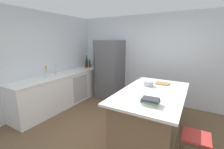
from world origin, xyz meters
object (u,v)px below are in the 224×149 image
object	(u,v)px
refrigerator	(110,70)
sink_faucet	(56,69)
kitchen_island	(151,114)
mixing_bowl	(148,83)
wine_bottle	(87,63)
flower_vase	(46,74)
syrup_bottle	(90,64)
vinegar_bottle	(94,64)
hot_sauce_bottle	(85,65)
cutting_board	(162,83)
cookbook_stack	(150,101)
bar_stool	(195,144)

from	to	relation	value
refrigerator	sink_faucet	distance (m)	1.65
kitchen_island	mixing_bowl	distance (m)	0.62
kitchen_island	wine_bottle	distance (m)	3.11
sink_faucet	flower_vase	distance (m)	0.40
flower_vase	syrup_bottle	world-z (taller)	flower_vase
kitchen_island	vinegar_bottle	bearing A→B (deg)	147.73
sink_faucet	mixing_bowl	size ratio (longest dim) A/B	1.47
hot_sauce_bottle	wine_bottle	bearing A→B (deg)	97.71
cutting_board	sink_faucet	bearing A→B (deg)	-169.07
vinegar_bottle	cookbook_stack	distance (m)	3.44
flower_vase	syrup_bottle	distance (m)	1.82
refrigerator	cutting_board	distance (m)	2.02
flower_vase	cutting_board	world-z (taller)	flower_vase
kitchen_island	syrup_bottle	size ratio (longest dim) A/B	7.03
refrigerator	bar_stool	distance (m)	3.31
sink_faucet	hot_sauce_bottle	distance (m)	1.25
flower_vase	hot_sauce_bottle	bearing A→B (deg)	93.99
refrigerator	sink_faucet	size ratio (longest dim) A/B	6.21
refrigerator	cutting_board	world-z (taller)	refrigerator
sink_faucet	syrup_bottle	size ratio (longest dim) A/B	1.09
bar_stool	cutting_board	world-z (taller)	cutting_board
kitchen_island	sink_faucet	bearing A→B (deg)	178.58
syrup_bottle	mixing_bowl	bearing A→B (deg)	-25.97
refrigerator	cookbook_stack	size ratio (longest dim) A/B	7.09
flower_vase	cutting_board	xyz separation A→B (m)	(2.62, 0.91, -0.09)
vinegar_bottle	refrigerator	bearing A→B (deg)	-11.79
kitchen_island	bar_stool	distance (m)	1.00
hot_sauce_bottle	mixing_bowl	xyz separation A→B (m)	(2.51, -1.02, -0.03)
bar_stool	vinegar_bottle	world-z (taller)	vinegar_bottle
vinegar_bottle	syrup_bottle	world-z (taller)	vinegar_bottle
vinegar_bottle	syrup_bottle	distance (m)	0.15
bar_stool	flower_vase	distance (m)	3.38
kitchen_island	cookbook_stack	xyz separation A→B (m)	(0.12, -0.59, 0.51)
sink_faucet	vinegar_bottle	world-z (taller)	sink_faucet
vinegar_bottle	sink_faucet	bearing A→B (deg)	-95.36
kitchen_island	vinegar_bottle	world-z (taller)	vinegar_bottle
vinegar_bottle	cutting_board	world-z (taller)	vinegar_bottle
kitchen_island	cookbook_stack	bearing A→B (deg)	-78.28
kitchen_island	sink_faucet	size ratio (longest dim) A/B	6.44
hot_sauce_bottle	cookbook_stack	distance (m)	3.40
flower_vase	vinegar_bottle	size ratio (longest dim) A/B	1.15
vinegar_bottle	hot_sauce_bottle	bearing A→B (deg)	-118.37
sink_faucet	vinegar_bottle	size ratio (longest dim) A/B	1.06
wine_bottle	hot_sauce_bottle	bearing A→B (deg)	-82.29
kitchen_island	cutting_board	distance (m)	0.76
flower_vase	cutting_board	size ratio (longest dim) A/B	1.13
vinegar_bottle	mixing_bowl	world-z (taller)	vinegar_bottle
flower_vase	hot_sauce_bottle	distance (m)	1.64
kitchen_island	flower_vase	distance (m)	2.65
vinegar_bottle	cutting_board	size ratio (longest dim) A/B	0.98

